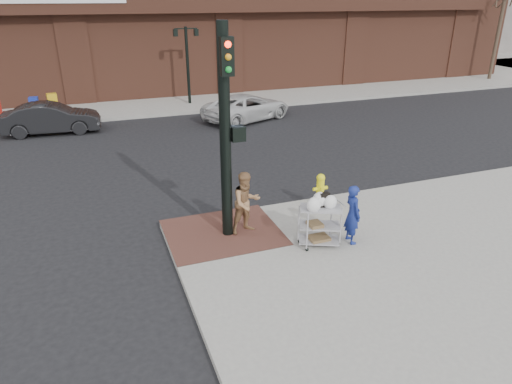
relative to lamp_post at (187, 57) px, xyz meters
name	(u,v)px	position (x,y,z in m)	size (l,w,h in m)	color
ground	(258,250)	(-2.00, -16.00, -2.62)	(220.00, 220.00, 0.00)	black
sidewalk_far	(262,61)	(10.50, 16.00, -2.54)	(65.00, 36.00, 0.15)	gray
brick_curb_ramp	(223,232)	(-2.60, -15.10, -2.46)	(2.80, 2.40, 0.01)	#522E26
lamp_post	(187,57)	(0.00, 0.00, 0.00)	(1.32, 0.22, 4.00)	black
traffic_signal_pole	(226,129)	(-2.48, -15.23, 0.21)	(0.61, 0.51, 5.00)	black
woman_blue	(353,214)	(0.15, -16.61, -1.74)	(0.53, 0.35, 1.46)	navy
pedestrian_tan	(246,203)	(-2.03, -15.25, -1.68)	(0.77, 0.60, 1.58)	#9B7049
sedan_dark	(51,118)	(-6.92, -3.32, -1.94)	(1.43, 4.09, 1.35)	black
minivan_white	(247,107)	(1.93, -4.11, -1.98)	(2.10, 4.56, 1.27)	silver
utility_cart	(320,222)	(-0.62, -16.46, -1.88)	(1.07, 0.86, 1.30)	#9B9A9F
fire_hydrant	(320,189)	(0.46, -14.45, -2.00)	(0.43, 0.30, 0.92)	yellow
newsbox_yellow	(53,104)	(-6.94, -0.33, -1.94)	(0.45, 0.40, 1.06)	gold
newsbox_blue	(35,107)	(-7.76, -0.43, -1.98)	(0.41, 0.37, 0.97)	#182CA0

